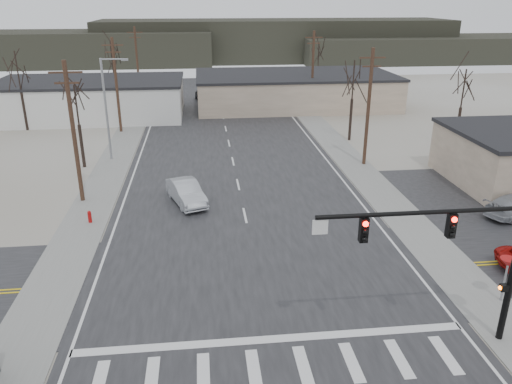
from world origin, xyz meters
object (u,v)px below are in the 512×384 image
sedan_crossing (186,192)px  car_far_b (202,95)px  fire_hydrant (90,217)px  car_far_a (270,92)px  traffic_signal_mast (474,245)px  car_parked_dark_a (501,174)px

sedan_crossing → car_far_b: sedan_crossing is taller
fire_hydrant → car_far_a: 45.21m
car_far_b → traffic_signal_mast: bearing=-87.2°
sedan_crossing → car_far_a: size_ratio=0.83×
car_far_b → car_far_a: bearing=-3.3°
sedan_crossing → fire_hydrant: bearing=-175.8°
car_far_a → car_far_b: car_far_a is taller
car_parked_dark_a → traffic_signal_mast: bearing=168.2°
sedan_crossing → car_far_a: bearing=54.6°
fire_hydrant → car_far_b: car_far_b is taller
sedan_crossing → car_far_a: 40.57m
traffic_signal_mast → car_parked_dark_a: bearing=55.0°
car_far_a → car_parked_dark_a: (13.47, -37.15, -0.24)m
car_far_a → car_parked_dark_a: 39.52m
traffic_signal_mast → sedan_crossing: (-11.86, 16.88, -3.82)m
fire_hydrant → car_far_a: car_far_a is taller
traffic_signal_mast → sedan_crossing: bearing=125.1°
traffic_signal_mast → fire_hydrant: bearing=141.9°
traffic_signal_mast → car_far_b: 56.12m
traffic_signal_mast → fire_hydrant: size_ratio=10.29×
traffic_signal_mast → car_parked_dark_a: (13.07, 18.65, -4.01)m
traffic_signal_mast → car_parked_dark_a: traffic_signal_mast is taller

